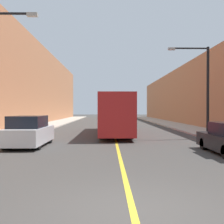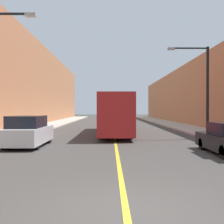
# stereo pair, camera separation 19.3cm
# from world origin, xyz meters

# --- Properties ---
(ground_plane) EXTENTS (200.00, 200.00, 0.00)m
(ground_plane) POSITION_xyz_m (0.00, 0.00, 0.00)
(ground_plane) COLOR #3F3D3A
(sidewalk_left) EXTENTS (3.62, 72.00, 0.14)m
(sidewalk_left) POSITION_xyz_m (-8.27, 30.00, 0.07)
(sidewalk_left) COLOR #B2AA9E
(sidewalk_left) RESTS_ON ground
(sidewalk_right) EXTENTS (3.62, 72.00, 0.14)m
(sidewalk_right) POSITION_xyz_m (8.27, 30.00, 0.07)
(sidewalk_right) COLOR #B2AA9E
(sidewalk_right) RESTS_ON ground
(building_row_left) EXTENTS (4.00, 72.00, 11.51)m
(building_row_left) POSITION_xyz_m (-12.08, 30.00, 5.76)
(building_row_left) COLOR #B2724C
(building_row_left) RESTS_ON ground
(building_row_right) EXTENTS (4.00, 72.00, 8.46)m
(building_row_right) POSITION_xyz_m (12.08, 30.00, 4.23)
(building_row_right) COLOR #B2724C
(building_row_right) RESTS_ON ground
(road_center_line) EXTENTS (0.16, 72.00, 0.01)m
(road_center_line) POSITION_xyz_m (0.00, 30.00, 0.00)
(road_center_line) COLOR gold
(road_center_line) RESTS_ON ground
(bus) EXTENTS (2.52, 12.69, 3.31)m
(bus) POSITION_xyz_m (0.06, 17.41, 1.78)
(bus) COLOR #AD1E1E
(bus) RESTS_ON ground
(parked_suv_left) EXTENTS (1.98, 4.45, 1.79)m
(parked_suv_left) POSITION_xyz_m (-5.15, 9.75, 0.83)
(parked_suv_left) COLOR silver
(parked_suv_left) RESTS_ON ground
(street_lamp_right) EXTENTS (3.03, 0.24, 6.57)m
(street_lamp_right) POSITION_xyz_m (6.44, 13.44, 4.00)
(street_lamp_right) COLOR black
(street_lamp_right) RESTS_ON sidewalk_right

